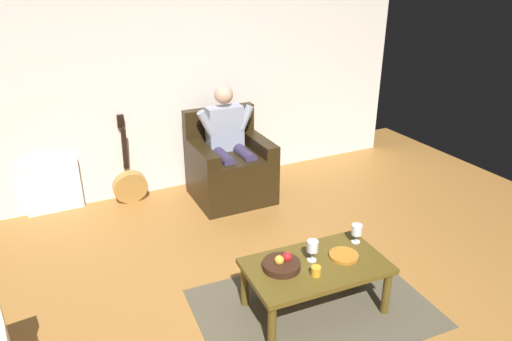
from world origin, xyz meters
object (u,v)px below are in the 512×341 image
at_px(coffee_table, 316,270).
at_px(decorative_dish, 344,256).
at_px(armchair, 230,168).
at_px(guitar, 130,184).
at_px(candle_jar, 316,271).
at_px(fruit_bowl, 282,264).
at_px(wine_glass_far, 357,231).
at_px(wine_glass_near, 312,247).
at_px(person_seated, 229,140).

height_order(coffee_table, decorative_dish, decorative_dish).
height_order(armchair, guitar, guitar).
bearing_deg(candle_jar, fruit_bowl, -45.76).
bearing_deg(candle_jar, guitar, -72.78).
bearing_deg(wine_glass_far, armchair, -82.33).
bearing_deg(fruit_bowl, wine_glass_near, 176.62).
bearing_deg(guitar, wine_glass_near, 109.92).
bearing_deg(wine_glass_far, person_seated, -82.27).
bearing_deg(coffee_table, candle_jar, 55.73).
bearing_deg(fruit_bowl, coffee_table, 165.18).
xyz_separation_m(armchair, guitar, (1.04, -0.36, -0.12)).
bearing_deg(candle_jar, person_seated, -96.93).
bearing_deg(wine_glass_near, decorative_dish, 164.02).
bearing_deg(wine_glass_near, wine_glass_far, -172.15).
bearing_deg(armchair, guitar, -18.55).
height_order(coffee_table, wine_glass_far, wine_glass_far).
relative_size(armchair, wine_glass_far, 6.33).
xyz_separation_m(armchair, coffee_table, (0.18, 2.03, 0.01)).
xyz_separation_m(wine_glass_near, decorative_dish, (-0.24, 0.07, -0.10)).
xyz_separation_m(armchair, person_seated, (0.00, 0.02, 0.33)).
xyz_separation_m(armchair, decorative_dish, (-0.05, 2.05, 0.07)).
bearing_deg(decorative_dish, fruit_bowl, -9.69).
height_order(fruit_bowl, candle_jar, fruit_bowl).
bearing_deg(candle_jar, wine_glass_far, -156.35).
height_order(guitar, wine_glass_near, guitar).
distance_m(person_seated, fruit_bowl, 2.01).
relative_size(decorative_dish, candle_jar, 3.10).
xyz_separation_m(person_seated, candle_jar, (0.26, 2.13, -0.24)).
relative_size(wine_glass_far, candle_jar, 2.15).
bearing_deg(coffee_table, guitar, -70.37).
relative_size(armchair, guitar, 0.99).
bearing_deg(candle_jar, decorative_dish, -162.57).
bearing_deg(armchair, fruit_bowl, 78.14).
height_order(wine_glass_far, decorative_dish, wine_glass_far).
distance_m(armchair, wine_glass_far, 1.94).
relative_size(coffee_table, wine_glass_near, 6.43).
distance_m(fruit_bowl, decorative_dish, 0.49).
distance_m(coffee_table, fruit_bowl, 0.28).
height_order(armchair, decorative_dish, armchair).
bearing_deg(person_seated, armchair, -90.00).
distance_m(guitar, decorative_dish, 2.65).
distance_m(guitar, wine_glass_far, 2.64).
distance_m(person_seated, candle_jar, 2.16).
bearing_deg(fruit_bowl, armchair, -102.46).
relative_size(armchair, decorative_dish, 4.39).
height_order(guitar, fruit_bowl, guitar).
bearing_deg(candle_jar, wine_glass_near, -113.44).
relative_size(coffee_table, candle_jar, 14.93).
relative_size(wine_glass_far, decorative_dish, 0.69).
distance_m(wine_glass_far, fruit_bowl, 0.70).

